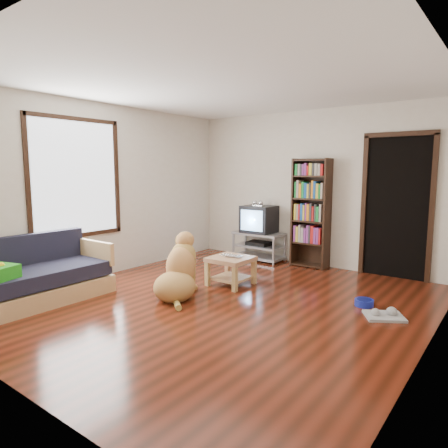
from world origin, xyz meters
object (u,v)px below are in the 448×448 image
Objects in this scene: tv_stand at (259,245)px; dog at (179,273)px; sofa at (34,281)px; grey_rag at (384,316)px; crt_tv at (260,219)px; bookshelf at (311,207)px; coffee_table at (231,265)px; dog_bowl at (364,303)px; laptop at (230,256)px.

dog is (0.29, -2.39, 0.04)m from tv_stand.
sofa is 1.77m from dog.
grey_rag is 3.08m from tv_stand.
crt_tv is 0.99m from bookshelf.
tv_stand is 0.50× the size of sofa.
grey_rag is at bearing -45.20° from bookshelf.
sofa reaches higher than coffee_table.
bookshelf is at bearing 4.32° from crt_tv.
tv_stand is at bearing 96.99° from dog.
dog_bowl is 2.21m from bookshelf.
laptop is 0.14m from coffee_table.
dog is at bearing -106.09° from coffee_table.
dog is (-0.23, -0.78, -0.11)m from laptop.
dog reaches higher than coffee_table.
bookshelf is (0.42, 1.71, 0.59)m from laptop.
grey_rag is at bearing 29.50° from sofa.
dog_bowl reaches higher than grey_rag.
bookshelf is 4.26m from sofa.
tv_stand is 1.64× the size of coffee_table.
dog is (-0.66, -2.49, -0.69)m from bookshelf.
dog reaches higher than dog_bowl.
bookshelf reaches higher than dog.
dog_bowl is at bearing 7.54° from coffee_table.
tv_stand is 2.41m from dog.
grey_rag is at bearing -0.32° from coffee_table.
crt_tv is (-0.53, 1.63, 0.33)m from laptop.
bookshelf reaches higher than crt_tv.
dog is at bearing -83.08° from crt_tv.
bookshelf reaches higher than grey_rag.
crt_tv is at bearing 104.29° from laptop.
dog is at bearing -83.01° from tv_stand.
sofa is (-3.60, -2.04, 0.25)m from grey_rag.
tv_stand is at bearing 148.74° from grey_rag.
tv_stand is 3.76m from sofa.
laptop is 1.75m from crt_tv.
crt_tv reaches higher than sofa.
bookshelf is (0.95, 0.07, 0.26)m from crt_tv.
bookshelf is at bearing 5.63° from tv_stand.
bookshelf is (-1.68, 1.69, 0.99)m from grey_rag.
dog is (-0.23, -0.81, 0.03)m from coffee_table.
dog is at bearing -161.08° from grey_rag.
coffee_table reaches higher than dog_bowl.
tv_stand is 1.67m from coffee_table.
sofa reaches higher than tv_stand.
dog_bowl is 1.83m from coffee_table.
coffee_table is at bearing -172.46° from dog_bowl.
sofa is at bearing -150.50° from grey_rag.
tv_stand is 1.20m from bookshelf.
crt_tv is 1.05× the size of coffee_table.
bookshelf is 1.87m from coffee_table.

